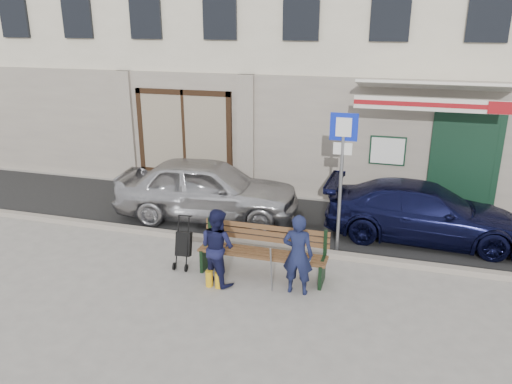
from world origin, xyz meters
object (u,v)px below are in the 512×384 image
at_px(stroller, 183,245).
at_px(bench, 260,252).
at_px(car_silver, 208,189).
at_px(woman, 217,247).
at_px(car_navy, 424,212).
at_px(man, 298,255).
at_px(parking_sign, 342,160).

bearing_deg(stroller, bench, -1.31).
height_order(car_silver, stroller, car_silver).
bearing_deg(woman, stroller, -1.38).
xyz_separation_m(car_navy, stroller, (-4.44, -2.68, -0.16)).
distance_m(car_silver, woman, 3.18).
height_order(car_silver, man, car_silver).
height_order(bench, woman, woman).
height_order(parking_sign, bench, parking_sign).
relative_size(man, woman, 1.03).
xyz_separation_m(bench, man, (0.80, -0.43, 0.27)).
relative_size(bench, woman, 1.69).
distance_m(car_silver, parking_sign, 3.59).
relative_size(car_navy, bench, 1.76).
bearing_deg(car_silver, woman, -161.93).
bearing_deg(parking_sign, stroller, -150.88).
relative_size(man, stroller, 1.44).
bearing_deg(bench, car_silver, 129.67).
xyz_separation_m(car_silver, car_navy, (4.93, 0.20, -0.12)).
bearing_deg(woman, man, -153.92).
xyz_separation_m(bench, stroller, (-1.50, -0.08, -0.01)).
relative_size(bench, man, 1.65).
height_order(woman, stroller, woman).
xyz_separation_m(woman, stroller, (-0.85, 0.40, -0.26)).
bearing_deg(car_silver, car_navy, -94.48).
bearing_deg(bench, stroller, -176.82).
height_order(parking_sign, woman, parking_sign).
xyz_separation_m(car_navy, parking_sign, (-1.69, -1.18, 1.33)).
xyz_separation_m(man, stroller, (-2.30, 0.35, -0.28)).
height_order(man, woman, man).
height_order(bench, man, man).
distance_m(parking_sign, stroller, 3.47).
distance_m(car_navy, woman, 4.73).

